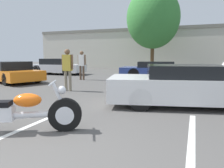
{
  "coord_description": "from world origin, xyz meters",
  "views": [
    {
      "loc": [
        2.2,
        -2.02,
        1.43
      ],
      "look_at": [
        0.47,
        2.52,
        0.8
      ],
      "focal_mm": 35.0,
      "sensor_mm": 36.0,
      "label": 1
    }
  ],
  "objects": [
    {
      "name": "spectator_near_motorcycle",
      "position": [
        -4.07,
        9.46,
        1.02
      ],
      "size": [
        0.52,
        0.22,
        1.71
      ],
      "color": "brown",
      "rests_on": "ground"
    },
    {
      "name": "parked_car_left_row",
      "position": [
        -7.76,
        12.29,
        0.59
      ],
      "size": [
        4.17,
        2.19,
        1.21
      ],
      "rotation": [
        0.0,
        0.0,
        0.07
      ],
      "color": "silver",
      "rests_on": "ground"
    },
    {
      "name": "spectator_by_show_car",
      "position": [
        -2.61,
        5.59,
        1.01
      ],
      "size": [
        0.52,
        0.22,
        1.7
      ],
      "color": "gray",
      "rests_on": "ground"
    },
    {
      "name": "far_building",
      "position": [
        0.0,
        23.18,
        2.34
      ],
      "size": [
        32.0,
        4.2,
        4.4
      ],
      "color": "beige",
      "rests_on": "ground"
    },
    {
      "name": "ground_plane",
      "position": [
        0.0,
        0.0,
        0.0
      ],
      "size": [
        80.0,
        80.0,
        0.0
      ],
      "primitive_type": "plane",
      "color": "#514F4C"
    },
    {
      "name": "parked_car_mid_right_row",
      "position": [
        0.11,
        11.62,
        0.53
      ],
      "size": [
        4.86,
        2.26,
        1.08
      ],
      "rotation": [
        0.0,
        0.0,
        0.1
      ],
      "color": "navy",
      "rests_on": "ground"
    },
    {
      "name": "motorcycle",
      "position": [
        -0.95,
        1.02,
        0.38
      ],
      "size": [
        2.38,
        1.31,
        0.95
      ],
      "rotation": [
        0.0,
        0.0,
        0.46
      ],
      "color": "black",
      "rests_on": "ground"
    },
    {
      "name": "parked_car_mid_left_row",
      "position": [
        -7.15,
        7.17,
        0.53
      ],
      "size": [
        4.4,
        3.23,
        1.12
      ],
      "rotation": [
        0.0,
        0.0,
        -0.4
      ],
      "color": "orange",
      "rests_on": "ground"
    },
    {
      "name": "tree_background",
      "position": [
        -1.44,
        17.76,
        4.72
      ],
      "size": [
        4.66,
        4.66,
        7.4
      ],
      "color": "brown",
      "rests_on": "ground"
    },
    {
      "name": "show_car_hood_open",
      "position": [
        2.15,
        4.59,
        0.59
      ],
      "size": [
        4.97,
        2.85,
        2.17
      ],
      "rotation": [
        0.0,
        0.0,
        0.23
      ],
      "color": "white",
      "rests_on": "ground"
    }
  ]
}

